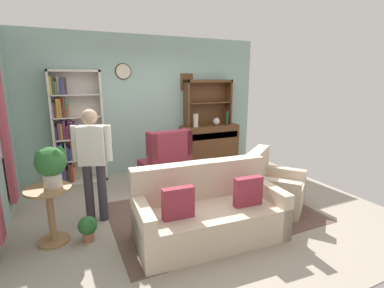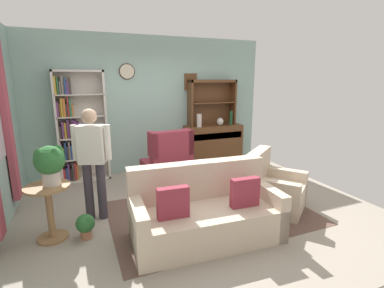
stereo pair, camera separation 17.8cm
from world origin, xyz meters
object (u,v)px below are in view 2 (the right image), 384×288
Objects in this scene: wingback_chair at (168,165)px; book_stack at (191,179)px; vase_round at (220,122)px; sideboard_hutch at (212,96)px; bottle_wine at (231,118)px; sideboard at (213,143)px; vase_tall at (199,120)px; couch_floral at (205,213)px; bookshelf at (77,129)px; potted_plant_large at (50,162)px; armchair_floral at (273,190)px; person_reading at (92,157)px; potted_plant_small at (86,225)px; coffee_table at (189,187)px; plant_stand at (49,207)px.

wingback_chair reaches higher than book_stack.
sideboard_hutch is at bearing 126.48° from vase_round.
sideboard is at bearing 167.11° from bottle_wine.
vase_tall reaches higher than couch_floral.
bookshelf is at bearing 127.24° from book_stack.
vase_tall is 0.78m from bottle_wine.
potted_plant_large is (-3.17, -2.02, 0.47)m from sideboard.
sideboard reaches higher than couch_floral.
bookshelf is at bearing 176.23° from vase_tall.
bookshelf is 2.89m from sideboard_hutch.
armchair_floral is at bearing -93.64° from sideboard_hutch.
potted_plant_large is 0.31× the size of person_reading.
bookshelf is 1.95× the size of armchair_floral.
wingback_chair reaches higher than sideboard.
vase_round is (0.13, -0.07, 0.50)m from sideboard.
wingback_chair is 0.67× the size of person_reading.
vase_tall reaches higher than potted_plant_small.
vase_tall is at bearing 95.82° from armchair_floral.
coffee_table is (-1.36, -1.93, -0.16)m from sideboard.
plant_stand is 3.26× the size of book_stack.
vase_round is 0.79× the size of book_stack.
bookshelf is 12.35× the size of vase_round.
bottle_wine is 0.29× the size of armchair_floral.
vase_round reaches higher than potted_plant_small.
sideboard_hutch reaches higher than book_stack.
sideboard_hutch is 2.29× the size of potted_plant_large.
sideboard is 1.24× the size of wingback_chair.
vase_tall is at bearing 34.95° from potted_plant_large.
potted_plant_large is (-0.33, -2.10, -0.04)m from bookshelf.
book_stack is (-0.94, -1.83, -0.58)m from vase_tall.
vase_round reaches higher than plant_stand.
bookshelf is 3.19m from couch_floral.
couch_floral is 3.85× the size of potted_plant_large.
coffee_table is at bearing -10.55° from person_reading.
potted_plant_small is at bearing -147.07° from bottle_wine.
bottle_wine is 2.57m from book_stack.
potted_plant_large is 0.60× the size of coffee_table.
sideboard is at bearing 32.54° from potted_plant_large.
sideboard is 1.62× the size of coffee_table.
potted_plant_large is at bearing -144.89° from person_reading.
vase_tall is 0.35× the size of coffee_table.
potted_plant_small is at bearing -142.48° from sideboard.
armchair_floral is (-0.16, -2.36, -0.22)m from sideboard.
bottle_wine is 3.96m from potted_plant_small.
vase_tall is (-0.39, -0.08, 0.55)m from sideboard.
wingback_chair is at bearing 90.62° from book_stack.
wingback_chair is 1.12m from book_stack.
sideboard_hutch reaches higher than vase_round.
plant_stand is (-3.23, -2.03, -0.08)m from sideboard.
coffee_table is (-1.75, -1.84, -0.72)m from bottle_wine.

